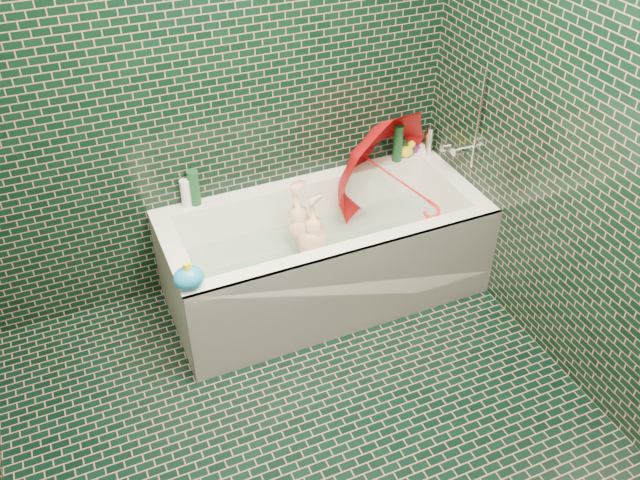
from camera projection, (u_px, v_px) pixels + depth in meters
name	position (u px, v px, depth m)	size (l,w,h in m)	color
floor	(325.00, 459.00, 2.97)	(2.80, 2.80, 0.00)	black
wall_back	(207.00, 72.00, 3.23)	(2.80, 2.80, 0.00)	black
wall_right	(632.00, 151.00, 2.63)	(2.80, 2.80, 0.00)	black
bathtub	(326.00, 263.00, 3.72)	(1.70, 0.75, 0.55)	white
bath_mat	(324.00, 269.00, 3.77)	(1.35, 0.47, 0.01)	green
water	(324.00, 249.00, 3.68)	(1.48, 0.53, 0.00)	silver
faucet	(463.00, 144.00, 3.65)	(0.18, 0.19, 0.55)	silver
child	(313.00, 252.00, 3.64)	(0.29, 0.19, 0.81)	#DBAC89
umbrella	(398.00, 180.00, 3.75)	(0.70, 0.70, 0.62)	red
soap_bottle_a	(429.00, 155.00, 3.99)	(0.09, 0.09, 0.23)	white
soap_bottle_b	(414.00, 153.00, 4.00)	(0.08, 0.08, 0.17)	#5B1F76
soap_bottle_c	(409.00, 156.00, 3.98)	(0.14, 0.14, 0.17)	#124220
bottle_right_tall	(398.00, 143.00, 3.87)	(0.06, 0.06, 0.22)	#124220
bottle_right_pump	(429.00, 141.00, 3.95)	(0.05, 0.05, 0.17)	silver
bottle_left_tall	(194.00, 188.00, 3.52)	(0.06, 0.06, 0.20)	#124220
bottle_left_short	(186.00, 193.00, 3.52)	(0.05, 0.05, 0.16)	white
rubber_duck	(407.00, 150.00, 3.95)	(0.11, 0.08, 0.09)	yellow
bath_toy	(189.00, 277.00, 3.01)	(0.16, 0.14, 0.14)	#1788D1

